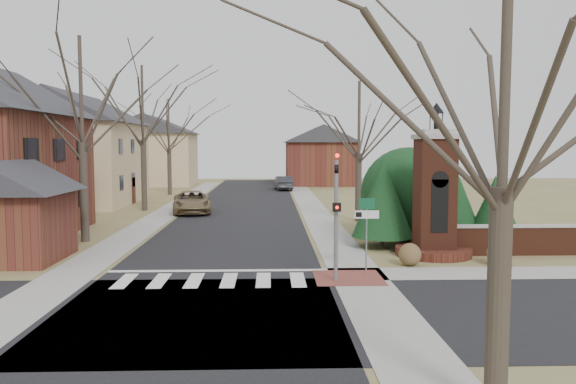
{
  "coord_description": "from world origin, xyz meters",
  "views": [
    {
      "loc": [
        2.05,
        -18.42,
        4.7
      ],
      "look_at": [
        2.82,
        6.0,
        2.65
      ],
      "focal_mm": 35.0,
      "sensor_mm": 36.0,
      "label": 1
    }
  ],
  "objects_px": {
    "brick_gate_monument": "(434,205)",
    "sign_post": "(367,220)",
    "pickup_truck": "(192,202)",
    "distant_car": "(283,183)",
    "traffic_signal_pole": "(336,207)"
  },
  "relations": [
    {
      "from": "pickup_truck",
      "to": "distant_car",
      "type": "height_order",
      "value": "pickup_truck"
    },
    {
      "from": "sign_post",
      "to": "distant_car",
      "type": "xyz_separation_m",
      "value": [
        -2.19,
        38.09,
        -1.22
      ]
    },
    {
      "from": "pickup_truck",
      "to": "distant_car",
      "type": "xyz_separation_m",
      "value": [
        6.8,
        19.61,
        -0.02
      ]
    },
    {
      "from": "traffic_signal_pole",
      "to": "distant_car",
      "type": "relative_size",
      "value": 1.01
    },
    {
      "from": "brick_gate_monument",
      "to": "pickup_truck",
      "type": "bearing_deg",
      "value": 128.7
    },
    {
      "from": "sign_post",
      "to": "brick_gate_monument",
      "type": "bearing_deg",
      "value": 41.42
    },
    {
      "from": "pickup_truck",
      "to": "distant_car",
      "type": "relative_size",
      "value": 1.22
    },
    {
      "from": "pickup_truck",
      "to": "brick_gate_monument",
      "type": "bearing_deg",
      "value": -59.65
    },
    {
      "from": "brick_gate_monument",
      "to": "sign_post",
      "type": "bearing_deg",
      "value": -138.58
    },
    {
      "from": "brick_gate_monument",
      "to": "distant_car",
      "type": "bearing_deg",
      "value": 99.07
    },
    {
      "from": "traffic_signal_pole",
      "to": "sign_post",
      "type": "relative_size",
      "value": 1.64
    },
    {
      "from": "traffic_signal_pole",
      "to": "sign_post",
      "type": "xyz_separation_m",
      "value": [
        1.29,
        1.41,
        -0.64
      ]
    },
    {
      "from": "brick_gate_monument",
      "to": "distant_car",
      "type": "distance_m",
      "value": 35.56
    },
    {
      "from": "distant_car",
      "to": "traffic_signal_pole",
      "type": "bearing_deg",
      "value": 84.83
    },
    {
      "from": "distant_car",
      "to": "sign_post",
      "type": "bearing_deg",
      "value": 86.82
    }
  ]
}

